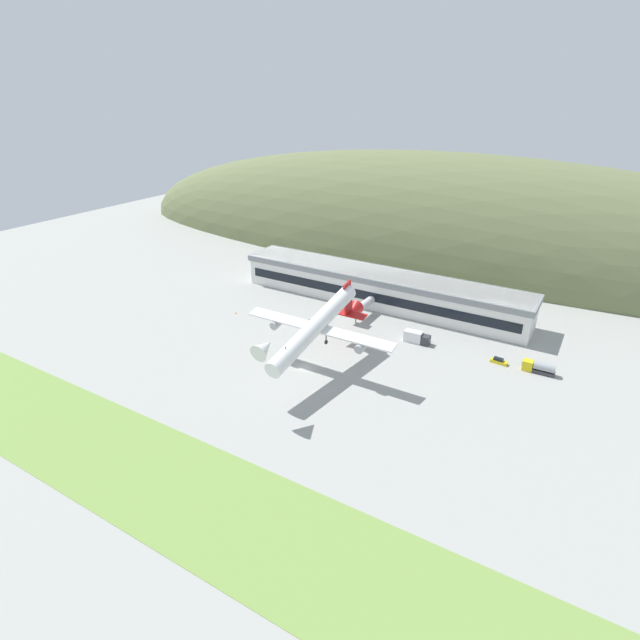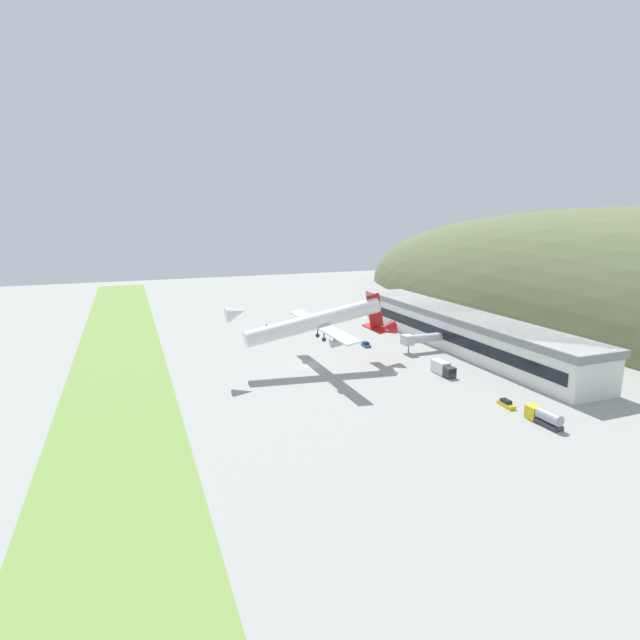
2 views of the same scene
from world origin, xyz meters
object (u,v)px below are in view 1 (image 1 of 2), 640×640
(fuel_truck, at_px, (417,337))
(traffic_cone_0, at_px, (236,313))
(box_truck, at_px, (539,367))
(cargo_airplane, at_px, (317,326))
(service_car_1, at_px, (499,361))
(jetway_0, at_px, (361,307))
(terminal_building, at_px, (380,286))
(service_car_0, at_px, (311,324))

(fuel_truck, bearing_deg, traffic_cone_0, -169.08)
(box_truck, bearing_deg, fuel_truck, -179.58)
(cargo_airplane, bearing_deg, service_car_1, 34.26)
(jetway_0, relative_size, box_truck, 1.62)
(service_car_1, bearing_deg, jetway_0, 171.70)
(terminal_building, height_order, traffic_cone_0, terminal_building)
(jetway_0, xyz_separation_m, traffic_cone_0, (-36.79, -17.46, -3.71))
(service_car_0, height_order, traffic_cone_0, service_car_0)
(service_car_1, distance_m, traffic_cone_0, 81.85)
(fuel_truck, bearing_deg, cargo_airplane, -121.59)
(service_car_1, xyz_separation_m, traffic_cone_0, (-81.11, -10.99, -0.34))
(jetway_0, distance_m, cargo_airplane, 35.19)
(jetway_0, height_order, traffic_cone_0, jetway_0)
(service_car_0, distance_m, box_truck, 65.53)
(terminal_building, relative_size, service_car_1, 21.85)
(service_car_0, bearing_deg, terminal_building, 68.06)
(service_car_0, distance_m, service_car_1, 55.63)
(jetway_0, relative_size, service_car_1, 2.86)
(cargo_airplane, xyz_separation_m, box_truck, (50.22, 27.86, -10.91))
(cargo_airplane, relative_size, fuel_truck, 6.21)
(terminal_building, distance_m, fuel_truck, 30.00)
(jetway_0, bearing_deg, traffic_cone_0, -154.61)
(service_car_1, bearing_deg, traffic_cone_0, -172.28)
(cargo_airplane, bearing_deg, terminal_building, 95.03)
(terminal_building, relative_size, box_truck, 12.36)
(terminal_building, distance_m, service_car_1, 49.52)
(fuel_truck, relative_size, box_truck, 0.95)
(service_car_0, height_order, box_truck, box_truck)
(jetway_0, relative_size, fuel_truck, 1.71)
(traffic_cone_0, bearing_deg, cargo_airplane, -21.99)
(service_car_0, distance_m, fuel_truck, 32.56)
(service_car_0, relative_size, fuel_truck, 0.51)
(fuel_truck, relative_size, traffic_cone_0, 13.17)
(service_car_1, bearing_deg, terminal_building, 154.95)
(cargo_airplane, xyz_separation_m, service_car_0, (-15.00, 21.61, -11.81))
(box_truck, distance_m, traffic_cone_0, 91.73)
(cargo_airplane, height_order, traffic_cone_0, cargo_airplane)
(jetway_0, relative_size, cargo_airplane, 0.28)
(fuel_truck, distance_m, box_truck, 33.24)
(jetway_0, relative_size, service_car_0, 3.36)
(terminal_building, bearing_deg, jetway_0, -88.99)
(cargo_airplane, xyz_separation_m, service_car_1, (40.32, 27.46, -11.79))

